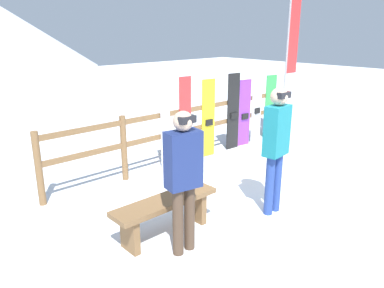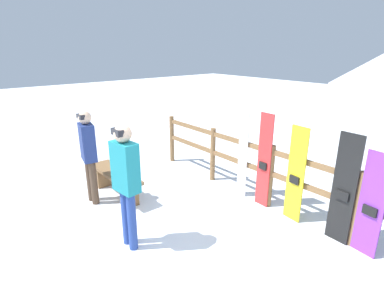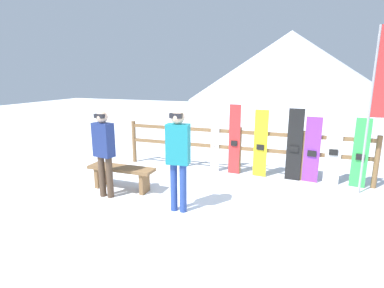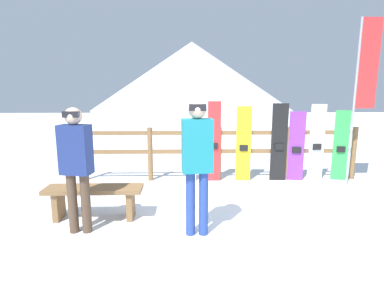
{
  "view_description": "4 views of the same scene",
  "coord_description": "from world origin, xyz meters",
  "px_view_note": "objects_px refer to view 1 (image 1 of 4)",
  "views": [
    {
      "loc": [
        -4.43,
        -2.78,
        2.39
      ],
      "look_at": [
        -0.89,
        1.1,
        0.76
      ],
      "focal_mm": 35.0,
      "sensor_mm": 36.0,
      "label": 1
    },
    {
      "loc": [
        2.65,
        -1.68,
        2.57
      ],
      "look_at": [
        -0.89,
        1.26,
        1.07
      ],
      "focal_mm": 28.0,
      "sensor_mm": 36.0,
      "label": 2
    },
    {
      "loc": [
        1.27,
        -4.39,
        2.21
      ],
      "look_at": [
        -0.85,
        1.38,
        0.8
      ],
      "focal_mm": 28.0,
      "sensor_mm": 36.0,
      "label": 3
    },
    {
      "loc": [
        -0.68,
        -3.65,
        1.81
      ],
      "look_at": [
        -0.56,
        1.33,
        0.9
      ],
      "focal_mm": 28.0,
      "sensor_mm": 36.0,
      "label": 4
    }
  ],
  "objects_px": {
    "ski_pair_white": "(165,124)",
    "snowboard_black_stripe": "(233,112)",
    "person_teal": "(276,141)",
    "snowboard_purple": "(244,113)",
    "snowboard_red": "(185,121)",
    "rental_flag": "(290,50)",
    "snowboard_yellow": "(208,119)",
    "snowboard_green": "(270,107)",
    "bench": "(165,209)",
    "person_navy": "(183,172)",
    "snowboard_white": "(257,107)"
  },
  "relations": [
    {
      "from": "ski_pair_white",
      "to": "snowboard_black_stripe",
      "type": "distance_m",
      "value": 1.75
    },
    {
      "from": "person_teal",
      "to": "snowboard_purple",
      "type": "xyz_separation_m",
      "value": [
        2.07,
        2.26,
        -0.32
      ]
    },
    {
      "from": "snowboard_red",
      "to": "snowboard_purple",
      "type": "relative_size",
      "value": 1.14
    },
    {
      "from": "rental_flag",
      "to": "snowboard_black_stripe",
      "type": "bearing_deg",
      "value": 165.72
    },
    {
      "from": "snowboard_black_stripe",
      "to": "rental_flag",
      "type": "bearing_deg",
      "value": -14.28
    },
    {
      "from": "snowboard_yellow",
      "to": "snowboard_green",
      "type": "bearing_deg",
      "value": -0.0
    },
    {
      "from": "snowboard_green",
      "to": "bench",
      "type": "bearing_deg",
      "value": -158.28
    },
    {
      "from": "rental_flag",
      "to": "snowboard_purple",
      "type": "bearing_deg",
      "value": 161.04
    },
    {
      "from": "person_navy",
      "to": "snowboard_purple",
      "type": "xyz_separation_m",
      "value": [
        3.57,
        2.16,
        -0.25
      ]
    },
    {
      "from": "bench",
      "to": "person_teal",
      "type": "relative_size",
      "value": 0.8
    },
    {
      "from": "snowboard_purple",
      "to": "rental_flag",
      "type": "distance_m",
      "value": 1.65
    },
    {
      "from": "snowboard_black_stripe",
      "to": "snowboard_red",
      "type": "bearing_deg",
      "value": 180.0
    },
    {
      "from": "person_navy",
      "to": "snowboard_yellow",
      "type": "xyz_separation_m",
      "value": [
        2.51,
        2.16,
        -0.2
      ]
    },
    {
      "from": "bench",
      "to": "snowboard_red",
      "type": "relative_size",
      "value": 0.85
    },
    {
      "from": "snowboard_black_stripe",
      "to": "snowboard_purple",
      "type": "bearing_deg",
      "value": -0.02
    },
    {
      "from": "ski_pair_white",
      "to": "snowboard_green",
      "type": "height_order",
      "value": "ski_pair_white"
    },
    {
      "from": "ski_pair_white",
      "to": "snowboard_red",
      "type": "bearing_deg",
      "value": -0.42
    },
    {
      "from": "snowboard_red",
      "to": "snowboard_purple",
      "type": "distance_m",
      "value": 1.65
    },
    {
      "from": "snowboard_yellow",
      "to": "snowboard_black_stripe",
      "type": "height_order",
      "value": "snowboard_black_stripe"
    },
    {
      "from": "snowboard_yellow",
      "to": "snowboard_green",
      "type": "height_order",
      "value": "snowboard_yellow"
    },
    {
      "from": "bench",
      "to": "snowboard_yellow",
      "type": "bearing_deg",
      "value": 35.63
    },
    {
      "from": "snowboard_white",
      "to": "snowboard_green",
      "type": "relative_size",
      "value": 1.09
    },
    {
      "from": "snowboard_yellow",
      "to": "ski_pair_white",
      "type": "bearing_deg",
      "value": 179.81
    },
    {
      "from": "person_teal",
      "to": "snowboard_white",
      "type": "relative_size",
      "value": 1.1
    },
    {
      "from": "person_teal",
      "to": "bench",
      "type": "bearing_deg",
      "value": 160.44
    },
    {
      "from": "person_navy",
      "to": "ski_pair_white",
      "type": "distance_m",
      "value": 2.62
    },
    {
      "from": "bench",
      "to": "person_navy",
      "type": "height_order",
      "value": "person_navy"
    },
    {
      "from": "bench",
      "to": "snowboard_purple",
      "type": "xyz_separation_m",
      "value": [
        3.5,
        1.75,
        0.35
      ]
    },
    {
      "from": "person_navy",
      "to": "person_teal",
      "type": "relative_size",
      "value": 0.95
    },
    {
      "from": "snowboard_black_stripe",
      "to": "snowboard_white",
      "type": "bearing_deg",
      "value": -0.0
    },
    {
      "from": "person_teal",
      "to": "ski_pair_white",
      "type": "height_order",
      "value": "person_teal"
    },
    {
      "from": "snowboard_yellow",
      "to": "snowboard_purple",
      "type": "xyz_separation_m",
      "value": [
        1.06,
        -0.0,
        -0.05
      ]
    },
    {
      "from": "snowboard_white",
      "to": "snowboard_green",
      "type": "xyz_separation_m",
      "value": [
        0.49,
        -0.0,
        -0.06
      ]
    },
    {
      "from": "ski_pair_white",
      "to": "snowboard_black_stripe",
      "type": "height_order",
      "value": "ski_pair_white"
    },
    {
      "from": "bench",
      "to": "snowboard_green",
      "type": "distance_m",
      "value": 4.75
    },
    {
      "from": "snowboard_yellow",
      "to": "snowboard_white",
      "type": "distance_m",
      "value": 1.46
    },
    {
      "from": "snowboard_yellow",
      "to": "snowboard_white",
      "type": "height_order",
      "value": "snowboard_white"
    },
    {
      "from": "snowboard_red",
      "to": "snowboard_white",
      "type": "xyz_separation_m",
      "value": [
        2.05,
        -0.0,
        -0.03
      ]
    },
    {
      "from": "ski_pair_white",
      "to": "snowboard_yellow",
      "type": "bearing_deg",
      "value": -0.19
    },
    {
      "from": "snowboard_red",
      "to": "snowboard_purple",
      "type": "height_order",
      "value": "snowboard_red"
    },
    {
      "from": "ski_pair_white",
      "to": "snowboard_white",
      "type": "xyz_separation_m",
      "value": [
        2.5,
        -0.0,
        -0.06
      ]
    },
    {
      "from": "snowboard_green",
      "to": "rental_flag",
      "type": "relative_size",
      "value": 0.46
    },
    {
      "from": "ski_pair_white",
      "to": "bench",
      "type": "bearing_deg",
      "value": -128.66
    },
    {
      "from": "person_teal",
      "to": "snowboard_purple",
      "type": "relative_size",
      "value": 1.22
    },
    {
      "from": "ski_pair_white",
      "to": "snowboard_green",
      "type": "bearing_deg",
      "value": -0.07
    },
    {
      "from": "person_teal",
      "to": "snowboard_red",
      "type": "distance_m",
      "value": 2.31
    },
    {
      "from": "bench",
      "to": "snowboard_purple",
      "type": "relative_size",
      "value": 0.97
    },
    {
      "from": "snowboard_yellow",
      "to": "person_navy",
      "type": "bearing_deg",
      "value": -139.3
    },
    {
      "from": "snowboard_red",
      "to": "rental_flag",
      "type": "height_order",
      "value": "rental_flag"
    },
    {
      "from": "rental_flag",
      "to": "snowboard_red",
      "type": "bearing_deg",
      "value": 172.57
    }
  ]
}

